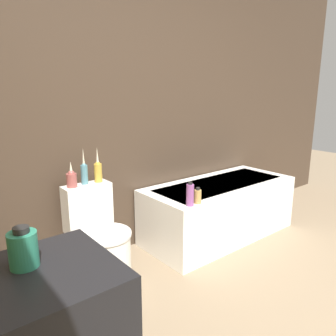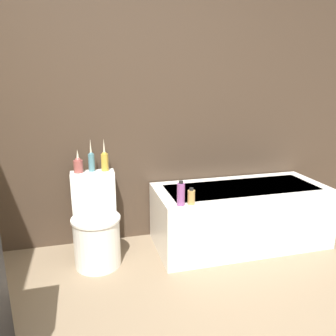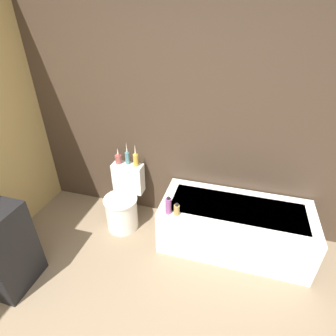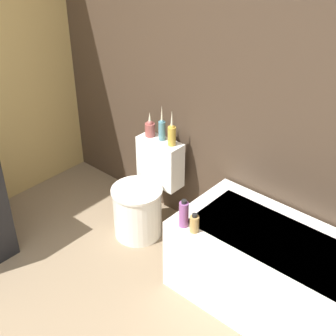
% 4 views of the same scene
% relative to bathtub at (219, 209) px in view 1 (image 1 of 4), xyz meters
% --- Properties ---
extents(wall_back_tiled, '(6.40, 0.06, 2.60)m').
position_rel_bathtub_xyz_m(wall_back_tiled, '(-0.80, 0.38, 1.03)').
color(wall_back_tiled, '#423326').
rests_on(wall_back_tiled, ground_plane).
extents(bathtub, '(1.53, 0.67, 0.53)m').
position_rel_bathtub_xyz_m(bathtub, '(0.00, 0.00, 0.00)').
color(bathtub, white).
rests_on(bathtub, ground).
extents(toilet, '(0.38, 0.53, 0.71)m').
position_rel_bathtub_xyz_m(toilet, '(-1.28, 0.01, 0.02)').
color(toilet, white).
rests_on(toilet, ground).
extents(soap_bottle_glass, '(0.09, 0.09, 0.14)m').
position_rel_bathtub_xyz_m(soap_bottle_glass, '(-2.04, -0.97, 0.64)').
color(soap_bottle_glass, '#267259').
rests_on(soap_bottle_glass, vanity_counter).
extents(vase_gold, '(0.08, 0.08, 0.19)m').
position_rel_bathtub_xyz_m(vase_gold, '(-1.39, 0.21, 0.51)').
color(vase_gold, '#994C47').
rests_on(vase_gold, toilet).
extents(vase_silver, '(0.05, 0.05, 0.28)m').
position_rel_bathtub_xyz_m(vase_silver, '(-1.28, 0.23, 0.53)').
color(vase_silver, teal).
rests_on(vase_silver, toilet).
extents(vase_bronze, '(0.06, 0.06, 0.27)m').
position_rel_bathtub_xyz_m(vase_bronze, '(-1.17, 0.21, 0.53)').
color(vase_bronze, gold).
rests_on(vase_bronze, toilet).
extents(shampoo_bottle_tall, '(0.06, 0.06, 0.19)m').
position_rel_bathtub_xyz_m(shampoo_bottle_tall, '(-0.65, -0.27, 0.35)').
color(shampoo_bottle_tall, '#8C4C8C').
rests_on(shampoo_bottle_tall, bathtub).
extents(shampoo_bottle_short, '(0.06, 0.06, 0.13)m').
position_rel_bathtub_xyz_m(shampoo_bottle_short, '(-0.56, -0.27, 0.32)').
color(shampoo_bottle_short, tan).
rests_on(shampoo_bottle_short, bathtub).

